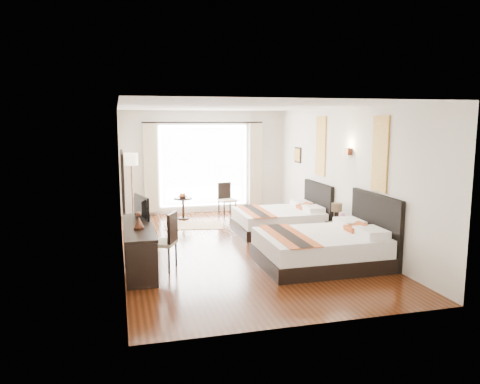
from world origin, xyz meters
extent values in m
cube|color=#351809|center=(0.00, 0.00, -0.01)|extent=(4.50, 7.50, 0.01)
cube|color=white|center=(0.00, 0.00, 2.79)|extent=(4.50, 7.50, 0.02)
cube|color=silver|center=(2.25, 0.00, 1.40)|extent=(0.01, 7.50, 2.80)
cube|color=silver|center=(-2.25, 0.00, 1.40)|extent=(0.01, 7.50, 2.80)
cube|color=silver|center=(0.00, 3.75, 1.40)|extent=(4.50, 0.01, 2.80)
cube|color=silver|center=(0.00, -3.75, 1.40)|extent=(4.50, 0.01, 2.80)
cube|color=white|center=(0.00, 3.73, 1.30)|extent=(2.40, 0.02, 2.20)
cube|color=white|center=(0.00, 3.67, 1.30)|extent=(2.30, 0.02, 2.10)
cube|color=beige|center=(-1.45, 3.63, 1.28)|extent=(0.35, 0.14, 2.35)
cube|color=beige|center=(1.45, 3.63, 1.28)|extent=(0.35, 0.14, 2.35)
cube|color=#934215|center=(2.23, -1.50, 1.95)|extent=(0.03, 0.50, 1.35)
cube|color=#934215|center=(2.23, 1.01, 1.95)|extent=(0.03, 0.50, 1.35)
cube|color=#49271A|center=(2.19, -0.39, 1.92)|extent=(0.10, 0.14, 0.14)
cube|color=black|center=(-2.22, -0.85, 1.55)|extent=(0.04, 1.25, 0.95)
cube|color=white|center=(-2.19, -0.85, 1.55)|extent=(0.01, 1.12, 0.82)
cube|color=black|center=(1.11, -1.50, 0.13)|extent=(2.11, 1.64, 0.26)
cube|color=white|center=(1.11, -1.50, 0.41)|extent=(2.05, 1.60, 0.31)
cube|color=black|center=(2.20, -1.50, 0.62)|extent=(0.08, 1.64, 1.23)
cube|color=#993918|center=(0.52, -1.50, 0.57)|extent=(0.56, 1.70, 0.02)
cube|color=black|center=(1.21, 1.01, 0.12)|extent=(1.89, 1.48, 0.23)
cube|color=white|center=(1.21, 1.01, 0.37)|extent=(1.83, 1.44, 0.28)
cube|color=black|center=(2.20, 1.01, 0.55)|extent=(0.08, 1.48, 1.11)
cube|color=#993918|center=(0.68, 1.01, 0.52)|extent=(0.51, 1.54, 0.02)
cube|color=black|center=(2.03, -0.39, 0.23)|extent=(0.39, 0.49, 0.47)
cylinder|color=black|center=(2.05, -0.25, 0.59)|extent=(0.09, 0.09, 0.18)
cylinder|color=#3B2D1C|center=(2.05, -0.25, 0.77)|extent=(0.22, 0.22, 0.17)
imported|color=black|center=(2.02, -0.56, 0.57)|extent=(0.15, 0.15, 0.13)
cube|color=black|center=(-1.99, -0.85, 0.38)|extent=(0.50, 2.20, 0.76)
imported|color=black|center=(-1.97, -0.30, 0.97)|extent=(0.30, 0.74, 0.43)
cube|color=#C3B696|center=(-1.62, -1.01, 0.46)|extent=(0.61, 0.61, 0.06)
cube|color=black|center=(-1.43, -1.10, 0.74)|extent=(0.23, 0.41, 0.51)
cylinder|color=black|center=(-1.96, 3.15, 0.02)|extent=(0.26, 0.26, 0.03)
cylinder|color=#49271A|center=(-1.96, 3.15, 0.76)|extent=(0.03, 0.03, 1.47)
cylinder|color=beige|center=(-1.96, 3.15, 1.57)|extent=(0.35, 0.35, 0.30)
cylinder|color=black|center=(-0.68, 3.01, 0.28)|extent=(0.48, 0.48, 0.56)
imported|color=#472719|center=(-0.70, 2.97, 0.58)|extent=(0.27, 0.27, 0.06)
cube|color=#C3B696|center=(0.53, 3.18, 0.40)|extent=(0.48, 0.48, 0.05)
cube|color=black|center=(0.49, 3.35, 0.65)|extent=(0.38, 0.13, 0.45)
cube|color=tan|center=(-0.53, 2.16, 0.01)|extent=(1.51, 1.16, 0.01)
camera|label=1|loc=(-2.29, -8.89, 2.55)|focal=35.00mm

